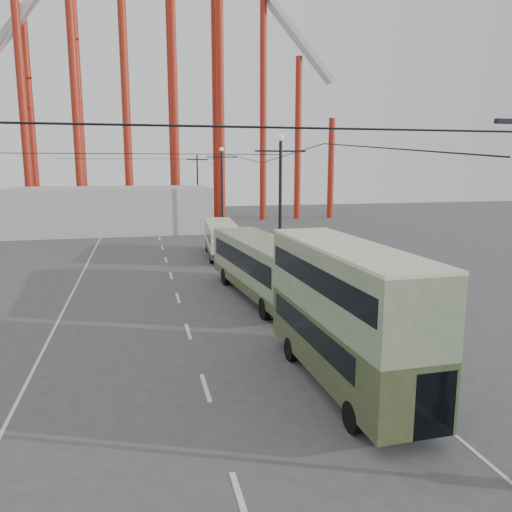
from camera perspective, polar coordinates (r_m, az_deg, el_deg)
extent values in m
plane|color=#464548|center=(14.29, 0.76, -21.05)|extent=(160.00, 160.00, 0.00)
cube|color=silver|center=(31.78, -9.35, -3.36)|extent=(0.15, 82.00, 0.01)
cube|color=silver|center=(33.74, 1.44, -2.42)|extent=(0.12, 120.00, 0.01)
cube|color=silver|center=(32.94, -19.95, -3.37)|extent=(0.12, 120.00, 0.01)
cylinder|color=black|center=(31.18, 2.77, 4.89)|extent=(0.20, 0.20, 9.00)
cylinder|color=black|center=(31.86, 2.70, -2.75)|extent=(0.44, 0.44, 0.50)
cube|color=black|center=(31.05, 2.83, 11.88)|extent=(3.20, 0.10, 0.10)
sphere|color=white|center=(31.09, 2.85, 13.36)|extent=(0.44, 0.44, 0.44)
cylinder|color=black|center=(52.62, -3.89, 7.07)|extent=(0.20, 0.20, 9.00)
cylinder|color=black|center=(53.03, -3.83, 2.48)|extent=(0.44, 0.44, 0.50)
cube|color=black|center=(52.55, -3.94, 11.21)|extent=(3.20, 0.10, 0.10)
sphere|color=white|center=(52.57, -3.95, 12.09)|extent=(0.44, 0.44, 0.44)
cylinder|color=black|center=(74.39, -6.69, 7.96)|extent=(0.20, 0.20, 9.00)
cylinder|color=black|center=(74.68, -6.62, 4.70)|extent=(0.44, 0.44, 0.50)
cube|color=black|center=(74.34, -6.75, 10.89)|extent=(3.20, 0.10, 0.10)
sphere|color=white|center=(74.35, -6.77, 11.51)|extent=(0.44, 0.44, 0.44)
cylinder|color=maroon|center=(68.36, -25.03, 14.45)|extent=(1.00, 1.00, 27.00)
cylinder|color=maroon|center=(72.28, -24.38, 14.22)|extent=(1.00, 1.00, 27.00)
cylinder|color=maroon|center=(68.03, -20.11, 18.63)|extent=(1.00, 1.00, 36.00)
cylinder|color=maroon|center=(71.96, -19.73, 18.16)|extent=(1.00, 1.00, 36.00)
cylinder|color=maroon|center=(68.52, -14.96, 22.67)|extent=(1.00, 1.00, 45.00)
cylinder|color=maroon|center=(72.43, -14.87, 21.97)|extent=(1.00, 1.00, 45.00)
cylinder|color=maroon|center=(69.55, -9.63, 25.64)|extent=(1.00, 1.00, 52.00)
cylinder|color=maroon|center=(73.40, -9.85, 24.80)|extent=(1.00, 1.00, 52.00)
cylinder|color=maroon|center=(70.64, -4.22, 26.77)|extent=(1.00, 1.00, 55.00)
cylinder|color=maroon|center=(74.44, -4.76, 25.90)|extent=(1.00, 1.00, 55.00)
cylinder|color=maroon|center=(70.34, 0.82, 16.47)|extent=(0.90, 0.90, 30.00)
cylinder|color=maroon|center=(71.39, 4.81, 13.12)|extent=(0.90, 0.90, 22.00)
cylinder|color=maroon|center=(73.00, 8.56, 9.84)|extent=(0.90, 0.90, 14.00)
cube|color=#BBBCC1|center=(73.21, 4.98, 23.34)|extent=(9.89, 2.00, 10.87)
cube|color=#A9A8A3|center=(59.12, -16.21, 5.10)|extent=(22.00, 10.00, 5.00)
cube|color=#313B20|center=(17.39, 10.01, -9.82)|extent=(2.50, 9.14, 2.00)
cube|color=black|center=(17.25, 10.06, -8.54)|extent=(2.49, 7.32, 0.82)
cube|color=#697B5A|center=(17.03, 10.13, -6.22)|extent=(2.52, 9.14, 0.27)
cube|color=#697B5A|center=(16.75, 10.25, -2.50)|extent=(2.50, 9.14, 2.00)
cube|color=black|center=(16.73, 10.26, -2.19)|extent=(2.52, 8.60, 0.77)
cube|color=beige|center=(16.55, 10.37, 1.06)|extent=(2.52, 9.14, 0.11)
cylinder|color=black|center=(19.61, 3.99, -10.58)|extent=(0.28, 0.91, 0.91)
cylinder|color=black|center=(20.32, 9.57, -9.94)|extent=(0.28, 0.91, 0.91)
cylinder|color=black|center=(15.00, 10.97, -17.62)|extent=(0.28, 0.91, 0.91)
cylinder|color=black|center=(15.92, 17.93, -16.22)|extent=(0.28, 0.91, 0.91)
cube|color=#697B5A|center=(28.26, 0.67, -1.04)|extent=(3.72, 12.01, 2.58)
cube|color=black|center=(28.18, 0.67, -0.18)|extent=(3.64, 10.73, 1.02)
cube|color=#313B20|center=(28.48, 0.66, -3.05)|extent=(3.75, 12.02, 0.54)
cube|color=#697B5A|center=(28.02, 0.67, 1.72)|extent=(3.74, 12.01, 0.17)
cylinder|color=black|center=(31.31, -3.43, -2.44)|extent=(0.39, 1.10, 1.07)
cylinder|color=black|center=(32.01, 0.78, -2.15)|extent=(0.39, 1.10, 1.07)
cylinder|color=black|center=(24.74, 0.83, -5.89)|extent=(0.39, 1.10, 1.07)
cylinder|color=black|center=(25.61, 5.99, -5.38)|extent=(0.39, 1.10, 1.07)
cube|color=beige|center=(41.35, -4.01, 2.12)|extent=(2.93, 9.13, 2.16)
cube|color=black|center=(41.31, -4.01, 2.61)|extent=(2.89, 8.06, 0.85)
cube|color=#313B20|center=(41.48, -3.99, 0.95)|extent=(2.96, 9.13, 0.45)
cube|color=beige|center=(41.21, -4.03, 3.70)|extent=(2.95, 9.13, 0.14)
cylinder|color=black|center=(43.76, -5.57, 1.06)|extent=(0.32, 0.92, 0.90)
cylinder|color=black|center=(43.92, -2.93, 1.13)|extent=(0.32, 0.92, 0.90)
cylinder|color=black|center=(38.81, -5.14, -0.12)|extent=(0.32, 0.92, 0.90)
cylinder|color=black|center=(38.99, -2.16, -0.03)|extent=(0.32, 0.92, 0.90)
imported|color=#222327|center=(19.82, 4.75, -9.05)|extent=(0.76, 0.68, 1.75)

